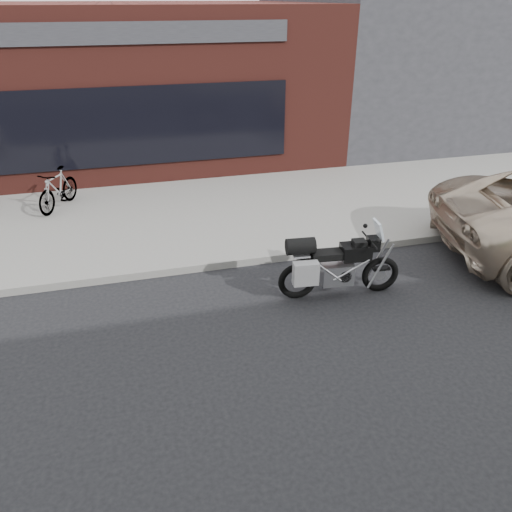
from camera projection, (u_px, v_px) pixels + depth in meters
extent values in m
plane|color=black|center=(271.00, 424.00, 6.14)|extent=(120.00, 120.00, 0.00)
cube|color=gray|center=(190.00, 210.00, 12.10)|extent=(44.00, 6.00, 0.15)
cube|color=#5B241D|center=(96.00, 78.00, 16.64)|extent=(14.00, 10.00, 4.50)
cube|color=black|center=(96.00, 129.00, 12.58)|extent=(10.00, 0.08, 2.00)
cube|color=#2D2D32|center=(82.00, 34.00, 11.56)|extent=(10.00, 0.08, 0.50)
cube|color=#2D2D32|center=(420.00, 45.00, 19.02)|extent=(10.00, 10.00, 6.00)
torus|color=black|center=(297.00, 281.00, 8.56)|extent=(0.68, 0.18, 0.67)
torus|color=black|center=(380.00, 274.00, 8.78)|extent=(0.68, 0.18, 0.67)
cube|color=#B7B7BC|center=(337.00, 273.00, 8.62)|extent=(0.58, 0.35, 0.38)
cube|color=black|center=(356.00, 252.00, 8.48)|extent=(0.53, 0.37, 0.26)
cube|color=black|center=(327.00, 255.00, 8.42)|extent=(0.57, 0.33, 0.12)
cube|color=black|center=(307.00, 261.00, 8.40)|extent=(0.32, 0.25, 0.14)
cube|color=black|center=(373.00, 243.00, 8.46)|extent=(0.20, 0.26, 0.22)
cube|color=silver|center=(379.00, 230.00, 8.36)|extent=(0.17, 0.31, 0.34)
cylinder|color=black|center=(370.00, 240.00, 8.42)|extent=(0.10, 0.70, 0.03)
cube|color=#B7B7BC|center=(300.00, 254.00, 8.32)|extent=(0.31, 0.33, 0.03)
cube|color=slate|center=(306.00, 274.00, 8.21)|extent=(0.44, 0.22, 0.40)
cylinder|color=black|center=(301.00, 246.00, 8.26)|extent=(0.50, 0.33, 0.28)
cylinder|color=#B7B7BC|center=(312.00, 274.00, 8.74)|extent=(0.56, 0.13, 0.19)
imported|color=gray|center=(58.00, 189.00, 11.80)|extent=(1.13, 1.60, 0.95)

